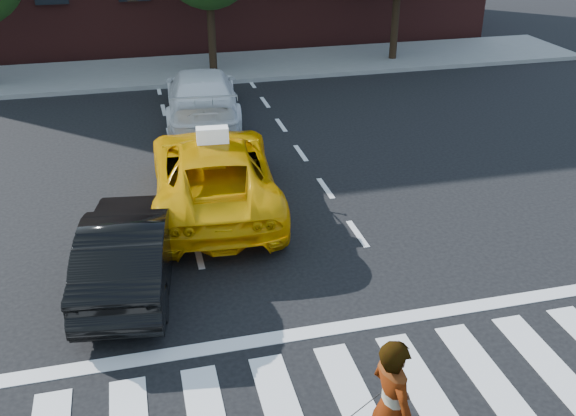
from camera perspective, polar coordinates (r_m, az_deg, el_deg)
The scene contains 9 objects.
ground at distance 9.16m, azimuth 5.99°, elevation -16.80°, with size 120.00×120.00×0.00m, color black.
crosswalk at distance 9.16m, azimuth 5.99°, elevation -16.77°, with size 13.00×2.40×0.01m, color silver.
stop_line at distance 10.30m, azimuth 2.99°, elevation -10.82°, with size 12.00×0.30×0.01m, color silver.
sidewalk_far at distance 24.57m, azimuth -7.97°, elevation 12.14°, with size 30.00×4.00×0.15m, color slate.
taxi at distance 13.78m, azimuth -6.65°, elevation 3.14°, with size 2.55×5.52×1.53m, color #E19F04.
black_sedan at distance 11.43m, azimuth -13.96°, elevation -3.47°, with size 1.41×4.06×1.34m, color black.
white_suv at distance 19.26m, azimuth -7.68°, elevation 10.01°, with size 2.06×5.07×1.47m, color white.
woman at distance 7.78m, azimuth 9.15°, elevation -17.12°, with size 0.69×0.45×1.90m, color #999999.
taxi_sign at distance 13.25m, azimuth -6.74°, elevation 6.46°, with size 0.65×0.28×0.32m, color white.
Camera 1 is at (-2.48, -6.13, 6.34)m, focal length 40.00 mm.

